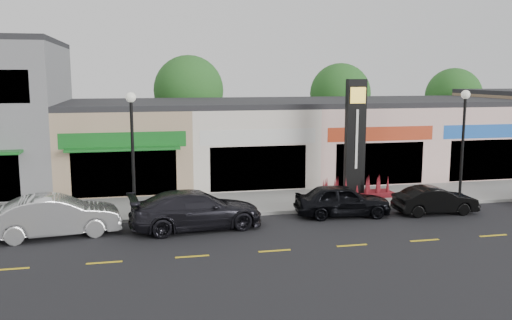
# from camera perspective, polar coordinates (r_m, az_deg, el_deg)

# --- Properties ---
(ground) EXTENTS (120.00, 120.00, 0.00)m
(ground) POSITION_cam_1_polar(r_m,az_deg,el_deg) (23.61, 7.30, -6.73)
(ground) COLOR black
(ground) RESTS_ON ground
(sidewalk) EXTENTS (52.00, 4.30, 0.15)m
(sidewalk) POSITION_cam_1_polar(r_m,az_deg,el_deg) (27.59, 4.30, -4.22)
(sidewalk) COLOR gray
(sidewalk) RESTS_ON ground
(curb) EXTENTS (52.00, 0.20, 0.15)m
(curb) POSITION_cam_1_polar(r_m,az_deg,el_deg) (25.51, 5.74, -5.34)
(curb) COLOR gray
(curb) RESTS_ON ground
(shop_beige) EXTENTS (7.00, 10.85, 4.80)m
(shop_beige) POSITION_cam_1_polar(r_m,az_deg,el_deg) (33.12, -13.52, 1.84)
(shop_beige) COLOR tan
(shop_beige) RESTS_ON ground
(shop_cream) EXTENTS (7.00, 10.01, 4.80)m
(shop_cream) POSITION_cam_1_polar(r_m,az_deg,el_deg) (33.69, -1.53, 2.20)
(shop_cream) COLOR beige
(shop_cream) RESTS_ON ground
(shop_pink_w) EXTENTS (7.00, 10.01, 4.80)m
(shop_pink_w) POSITION_cam_1_polar(r_m,az_deg,el_deg) (35.64, 9.61, 2.44)
(shop_pink_w) COLOR beige
(shop_pink_w) RESTS_ON ground
(shop_pink_e) EXTENTS (7.00, 10.01, 4.80)m
(shop_pink_e) POSITION_cam_1_polar(r_m,az_deg,el_deg) (38.77, 19.28, 2.58)
(shop_pink_e) COLOR beige
(shop_pink_e) RESTS_ON ground
(tree_rear_west) EXTENTS (5.20, 5.20, 7.83)m
(tree_rear_west) POSITION_cam_1_polar(r_m,az_deg,el_deg) (41.09, -7.09, 7.29)
(tree_rear_west) COLOR #382619
(tree_rear_west) RESTS_ON ground
(tree_rear_mid) EXTENTS (4.80, 4.80, 7.29)m
(tree_rear_mid) POSITION_cam_1_polar(r_m,az_deg,el_deg) (43.83, 8.86, 6.91)
(tree_rear_mid) COLOR #382619
(tree_rear_mid) RESTS_ON ground
(tree_rear_east) EXTENTS (4.60, 4.60, 6.94)m
(tree_rear_east) POSITION_cam_1_polar(r_m,az_deg,el_deg) (48.32, 20.07, 6.35)
(tree_rear_east) COLOR #382619
(tree_rear_east) RESTS_ON ground
(lamp_west_near) EXTENTS (0.44, 0.44, 5.47)m
(lamp_west_near) POSITION_cam_1_polar(r_m,az_deg,el_deg) (24.09, -12.88, 1.87)
(lamp_west_near) COLOR black
(lamp_west_near) RESTS_ON sidewalk
(lamp_east_near) EXTENTS (0.44, 0.44, 5.47)m
(lamp_east_near) POSITION_cam_1_polar(r_m,az_deg,el_deg) (28.72, 20.98, 2.61)
(lamp_east_near) COLOR black
(lamp_east_near) RESTS_ON sidewalk
(pylon_sign) EXTENTS (4.20, 1.30, 6.00)m
(pylon_sign) POSITION_cam_1_polar(r_m,az_deg,el_deg) (28.03, 10.34, 0.44)
(pylon_sign) COLOR maroon
(pylon_sign) RESTS_ON sidewalk
(car_white_van) EXTENTS (2.40, 5.16, 1.64)m
(car_white_van) POSITION_cam_1_polar(r_m,az_deg,el_deg) (22.97, -20.30, -5.54)
(car_white_van) COLOR silver
(car_white_van) RESTS_ON ground
(car_dark_sedan) EXTENTS (2.84, 5.73, 1.60)m
(car_dark_sedan) POSITION_cam_1_polar(r_m,az_deg,el_deg) (22.73, -6.31, -5.23)
(car_dark_sedan) COLOR black
(car_dark_sedan) RESTS_ON ground
(car_black_sedan) EXTENTS (2.12, 4.44, 1.47)m
(car_black_sedan) POSITION_cam_1_polar(r_m,az_deg,el_deg) (24.90, 9.07, -4.20)
(car_black_sedan) COLOR black
(car_black_sedan) RESTS_ON ground
(car_black_conv) EXTENTS (1.40, 3.84, 1.26)m
(car_black_conv) POSITION_cam_1_polar(r_m,az_deg,el_deg) (26.37, 18.35, -4.04)
(car_black_conv) COLOR black
(car_black_conv) RESTS_ON ground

